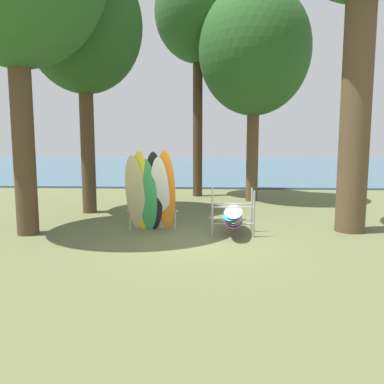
# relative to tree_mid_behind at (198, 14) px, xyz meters

# --- Properties ---
(ground_plane) EXTENTS (80.00, 80.00, 0.00)m
(ground_plane) POSITION_rel_tree_mid_behind_xyz_m (0.41, -8.16, -8.01)
(ground_plane) COLOR #60663D
(lake_water) EXTENTS (80.00, 36.00, 0.10)m
(lake_water) POSITION_rel_tree_mid_behind_xyz_m (0.41, 20.56, -7.96)
(lake_water) COLOR #38607A
(lake_water) RESTS_ON ground
(tree_mid_behind) EXTENTS (3.78, 3.78, 10.28)m
(tree_mid_behind) POSITION_rel_tree_mid_behind_xyz_m (0.00, 0.00, 0.00)
(tree_mid_behind) COLOR #42301E
(tree_mid_behind) RESTS_ON ground
(tree_far_left_back) EXTENTS (4.54, 4.54, 8.79)m
(tree_far_left_back) POSITION_rel_tree_mid_behind_xyz_m (2.35, -1.30, -1.88)
(tree_far_left_back) COLOR brown
(tree_far_left_back) RESTS_ON ground
(tree_far_right_back) EXTENTS (3.95, 3.95, 8.67)m
(tree_far_right_back) POSITION_rel_tree_mid_behind_xyz_m (-3.68, -4.37, -1.68)
(tree_far_right_back) COLOR #4C3823
(tree_far_right_back) RESTS_ON ground
(leaning_board_pile) EXTENTS (1.45, 0.92, 2.31)m
(leaning_board_pile) POSITION_rel_tree_mid_behind_xyz_m (-1.01, -7.28, -6.92)
(leaning_board_pile) COLOR #C6B289
(leaning_board_pile) RESTS_ON ground
(board_storage_rack) EXTENTS (1.15, 2.13, 1.25)m
(board_storage_rack) POSITION_rel_tree_mid_behind_xyz_m (1.25, -7.40, -7.49)
(board_storage_rack) COLOR #9EA0A5
(board_storage_rack) RESTS_ON ground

